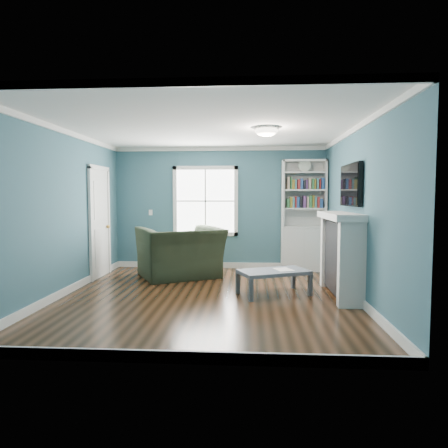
{
  "coord_description": "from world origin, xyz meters",
  "views": [
    {
      "loc": [
        0.65,
        -6.06,
        1.55
      ],
      "look_at": [
        0.24,
        0.4,
        1.1
      ],
      "focal_mm": 32.0,
      "sensor_mm": 36.0,
      "label": 1
    }
  ],
  "objects": [
    {
      "name": "door",
      "position": [
        -2.22,
        1.4,
        1.07
      ],
      "size": [
        0.12,
        0.98,
        2.17
      ],
      "color": "silver",
      "rests_on": "ground"
    },
    {
      "name": "fireplace",
      "position": [
        2.08,
        0.2,
        0.64
      ],
      "size": [
        0.44,
        1.58,
        1.3
      ],
      "color": "black",
      "rests_on": "ground"
    },
    {
      "name": "ceiling_fixture",
      "position": [
        0.9,
        0.1,
        2.55
      ],
      "size": [
        0.38,
        0.38,
        0.15
      ],
      "color": "white",
      "rests_on": "room_walls"
    },
    {
      "name": "trim",
      "position": [
        0.0,
        0.0,
        1.24
      ],
      "size": [
        4.5,
        5.0,
        2.6
      ],
      "color": "white",
      "rests_on": "ground"
    },
    {
      "name": "paper_sheet",
      "position": [
        1.19,
        0.26,
        0.39
      ],
      "size": [
        0.34,
        0.38,
        0.0
      ],
      "primitive_type": "cube",
      "rotation": [
        0.0,
        0.0,
        0.38
      ],
      "color": "white",
      "rests_on": "coffee_table"
    },
    {
      "name": "room_walls",
      "position": [
        0.0,
        0.0,
        1.58
      ],
      "size": [
        5.0,
        5.0,
        5.0
      ],
      "color": "#396371",
      "rests_on": "ground"
    },
    {
      "name": "light_switch",
      "position": [
        -1.5,
        2.48,
        1.2
      ],
      "size": [
        0.08,
        0.01,
        0.12
      ],
      "primitive_type": "cube",
      "color": "white",
      "rests_on": "room_walls"
    },
    {
      "name": "coffee_table",
      "position": [
        1.04,
        0.2,
        0.34
      ],
      "size": [
        1.21,
        0.96,
        0.39
      ],
      "rotation": [
        0.0,
        0.0,
        0.41
      ],
      "color": "#464E54",
      "rests_on": "ground"
    },
    {
      "name": "recliner",
      "position": [
        -0.67,
        1.45,
        0.64
      ],
      "size": [
        1.74,
        1.54,
        1.28
      ],
      "primitive_type": "imported",
      "rotation": [
        0.0,
        0.0,
        -2.65
      ],
      "color": "black",
      "rests_on": "ground"
    },
    {
      "name": "bookshelf",
      "position": [
        1.77,
        2.3,
        0.92
      ],
      "size": [
        0.9,
        0.35,
        2.31
      ],
      "color": "silver",
      "rests_on": "ground"
    },
    {
      "name": "tv",
      "position": [
        2.2,
        0.2,
        1.72
      ],
      "size": [
        0.06,
        1.1,
        0.65
      ],
      "primitive_type": "cube",
      "color": "black",
      "rests_on": "fireplace"
    },
    {
      "name": "window",
      "position": [
        -0.3,
        2.49,
        1.45
      ],
      "size": [
        1.4,
        0.06,
        1.5
      ],
      "color": "white",
      "rests_on": "room_walls"
    },
    {
      "name": "floor",
      "position": [
        0.0,
        0.0,
        0.0
      ],
      "size": [
        5.0,
        5.0,
        0.0
      ],
      "primitive_type": "plane",
      "color": "black",
      "rests_on": "ground"
    }
  ]
}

